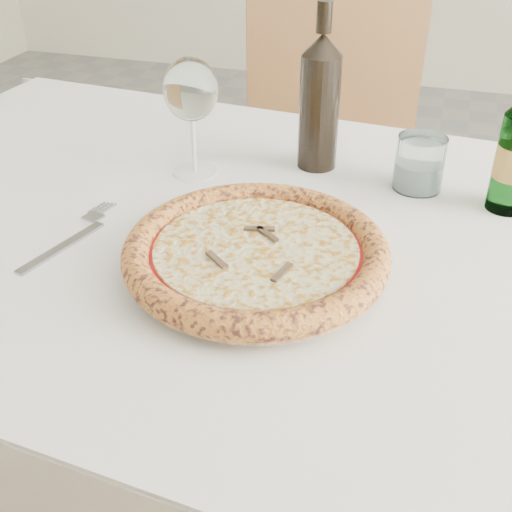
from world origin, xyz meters
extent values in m
cube|color=brown|center=(0.07, -0.06, 0.73)|extent=(1.49, 0.94, 0.04)
cube|color=white|center=(0.07, -0.06, 0.75)|extent=(1.56, 1.00, 0.01)
cube|color=white|center=(0.07, 0.37, 0.64)|extent=(1.49, 0.01, 0.22)
cylinder|color=brown|center=(-0.58, 0.28, 0.35)|extent=(0.06, 0.06, 0.71)
cube|color=brown|center=(0.06, 0.64, 0.45)|extent=(0.58, 0.58, 0.04)
cube|color=brown|center=(-0.01, 0.84, 0.70)|extent=(0.44, 0.19, 0.46)
cylinder|color=brown|center=(0.17, 0.89, 0.21)|extent=(0.04, 0.04, 0.43)
cylinder|color=brown|center=(0.30, 0.52, 0.21)|extent=(0.04, 0.04, 0.43)
cylinder|color=brown|center=(-0.19, 0.76, 0.21)|extent=(0.04, 0.04, 0.43)
cylinder|color=brown|center=(-0.06, 0.40, 0.21)|extent=(0.04, 0.04, 0.43)
cylinder|color=white|center=(0.07, -0.16, 0.76)|extent=(0.29, 0.29, 0.01)
torus|color=white|center=(0.07, -0.16, 0.77)|extent=(0.29, 0.29, 0.01)
cylinder|color=tan|center=(0.07, -0.16, 0.78)|extent=(0.32, 0.32, 0.01)
torus|color=#B76E2B|center=(0.07, -0.16, 0.78)|extent=(0.33, 0.33, 0.03)
cylinder|color=#A80A0A|center=(0.07, -0.16, 0.78)|extent=(0.28, 0.28, 0.00)
cylinder|color=beige|center=(0.07, -0.16, 0.79)|extent=(0.25, 0.25, 0.00)
cube|color=#423525|center=(0.11, -0.16, 0.79)|extent=(0.04, 0.01, 0.00)
cube|color=#423525|center=(0.07, -0.11, 0.79)|extent=(0.01, 0.04, 0.00)
cube|color=#423525|center=(0.00, -0.16, 0.79)|extent=(0.04, 0.01, 0.00)
cube|color=#423525|center=(0.07, -0.20, 0.79)|extent=(0.01, 0.04, 0.00)
cube|color=#9597A4|center=(-0.19, -0.19, 0.76)|extent=(0.05, 0.15, 0.00)
cube|color=#9597A4|center=(-0.19, -0.10, 0.76)|extent=(0.03, 0.03, 0.00)
cylinder|color=#9597A4|center=(-0.19, -0.07, 0.76)|extent=(0.00, 0.04, 0.00)
cylinder|color=#9597A4|center=(-0.19, -0.07, 0.76)|extent=(0.00, 0.04, 0.00)
cylinder|color=#9597A4|center=(-0.18, -0.07, 0.76)|extent=(0.00, 0.04, 0.00)
cylinder|color=#9597A4|center=(-0.18, -0.07, 0.76)|extent=(0.00, 0.04, 0.00)
cylinder|color=white|center=(-0.10, 0.07, 0.76)|extent=(0.07, 0.07, 0.00)
cylinder|color=white|center=(-0.10, 0.07, 0.81)|extent=(0.01, 0.01, 0.09)
ellipsoid|color=white|center=(-0.10, 0.07, 0.89)|extent=(0.08, 0.08, 0.10)
cylinder|color=white|center=(0.25, 0.12, 0.80)|extent=(0.07, 0.07, 0.08)
cylinder|color=white|center=(0.25, 0.12, 0.78)|extent=(0.07, 0.07, 0.04)
cylinder|color=black|center=(0.08, 0.16, 0.85)|extent=(0.06, 0.06, 0.18)
cone|color=black|center=(0.08, 0.16, 0.95)|extent=(0.06, 0.06, 0.03)
cylinder|color=black|center=(0.08, 0.16, 0.99)|extent=(0.02, 0.02, 0.05)
camera|label=1|loc=(0.27, -0.80, 1.21)|focal=45.00mm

